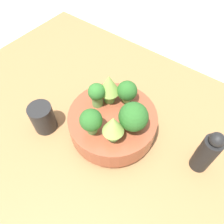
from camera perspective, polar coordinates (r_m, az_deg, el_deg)
ground_plane at (r=0.67m, az=0.13°, el=-7.00°), size 6.00×6.00×0.00m
table at (r=0.65m, az=0.14°, el=-6.00°), size 1.16×0.77×0.05m
bowl at (r=0.59m, az=-0.00°, el=-3.03°), size 0.24×0.24×0.08m
broccoli_floret_back at (r=0.51m, az=-5.50°, el=-2.31°), size 0.05×0.05×0.07m
broccoli_floret_right at (r=0.56m, az=-3.99°, el=4.77°), size 0.05×0.05×0.07m
romanesco_piece_far at (r=0.49m, az=0.30°, el=-3.67°), size 0.05×0.05×0.09m
broccoli_floret_left at (r=0.51m, az=5.68°, el=-1.22°), size 0.07×0.07×0.08m
romanesco_piece_near at (r=0.56m, az=-0.76°, el=6.81°), size 0.06×0.06×0.09m
broccoli_floret_front at (r=0.57m, az=3.77°, el=5.54°), size 0.05×0.05×0.07m
cup at (r=0.63m, az=-17.61°, el=-1.44°), size 0.06×0.06×0.09m
pepper_mill at (r=0.57m, az=23.54°, el=-9.68°), size 0.04×0.04×0.15m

